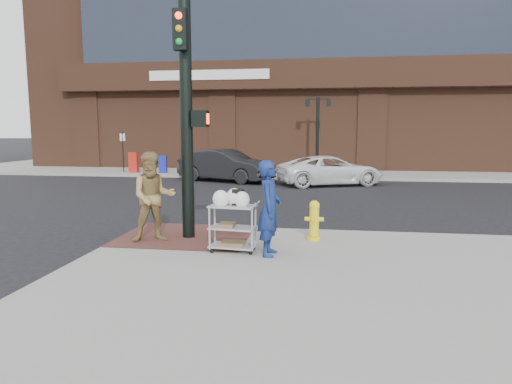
% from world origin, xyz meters
% --- Properties ---
extents(ground, '(220.00, 220.00, 0.00)m').
position_xyz_m(ground, '(0.00, 0.00, 0.00)').
color(ground, black).
rests_on(ground, ground).
extents(sidewalk_far, '(65.00, 36.00, 0.15)m').
position_xyz_m(sidewalk_far, '(12.50, 32.00, 0.07)').
color(sidewalk_far, gray).
rests_on(sidewalk_far, ground).
extents(brick_curb_ramp, '(2.80, 2.40, 0.01)m').
position_xyz_m(brick_curb_ramp, '(-0.60, 0.90, 0.16)').
color(brick_curb_ramp, brown).
rests_on(brick_curb_ramp, sidewalk_near).
extents(lamp_post, '(1.32, 0.22, 4.00)m').
position_xyz_m(lamp_post, '(2.00, 16.00, 2.62)').
color(lamp_post, black).
rests_on(lamp_post, sidewalk_far).
extents(parking_sign, '(0.05, 0.05, 2.20)m').
position_xyz_m(parking_sign, '(-8.50, 15.00, 1.25)').
color(parking_sign, black).
rests_on(parking_sign, sidewalk_far).
extents(traffic_signal_pole, '(0.61, 0.51, 5.00)m').
position_xyz_m(traffic_signal_pole, '(-0.48, 0.77, 2.83)').
color(traffic_signal_pole, black).
rests_on(traffic_signal_pole, sidewalk_near).
extents(woman_blue, '(0.45, 0.66, 1.77)m').
position_xyz_m(woman_blue, '(1.41, -0.35, 1.04)').
color(woman_blue, navy).
rests_on(woman_blue, sidewalk_near).
extents(pedestrian_tan, '(1.12, 1.02, 1.87)m').
position_xyz_m(pedestrian_tan, '(-1.11, 0.35, 1.09)').
color(pedestrian_tan, olive).
rests_on(pedestrian_tan, sidewalk_near).
extents(sedan_dark, '(4.92, 3.16, 1.53)m').
position_xyz_m(sedan_dark, '(-2.27, 12.71, 0.77)').
color(sedan_dark, black).
rests_on(sedan_dark, ground).
extents(minivan_white, '(5.19, 3.79, 1.31)m').
position_xyz_m(minivan_white, '(2.66, 12.00, 0.66)').
color(minivan_white, white).
rests_on(minivan_white, ground).
extents(utility_cart, '(0.92, 0.58, 1.21)m').
position_xyz_m(utility_cart, '(0.68, -0.20, 0.70)').
color(utility_cart, '#A09FA4').
rests_on(utility_cart, sidewalk_near).
extents(fire_hydrant, '(0.40, 0.28, 0.85)m').
position_xyz_m(fire_hydrant, '(2.21, 0.96, 0.58)').
color(fire_hydrant, yellow).
rests_on(fire_hydrant, sidewalk_near).
extents(newsbox_red, '(0.49, 0.45, 1.10)m').
position_xyz_m(newsbox_red, '(-7.84, 14.85, 0.70)').
color(newsbox_red, red).
rests_on(newsbox_red, sidewalk_far).
extents(newsbox_yellow, '(0.55, 0.52, 1.11)m').
position_xyz_m(newsbox_yellow, '(-4.69, 15.01, 0.70)').
color(newsbox_yellow, gold).
rests_on(newsbox_yellow, sidewalk_far).
extents(newsbox_blue, '(0.43, 0.40, 0.93)m').
position_xyz_m(newsbox_blue, '(-6.21, 14.90, 0.62)').
color(newsbox_blue, '#17219A').
rests_on(newsbox_blue, sidewalk_far).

